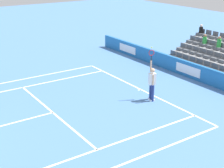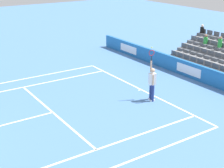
{
  "view_description": "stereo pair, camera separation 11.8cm",
  "coord_description": "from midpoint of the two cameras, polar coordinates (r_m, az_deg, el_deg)",
  "views": [
    {
      "loc": [
        -13.91,
        -0.47,
        7.04
      ],
      "look_at": [
        -0.76,
        -9.38,
        1.1
      ],
      "focal_mm": 53.89,
      "sensor_mm": 36.0,
      "label": 1
    },
    {
      "loc": [
        -13.98,
        -0.57,
        7.04
      ],
      "look_at": [
        -0.76,
        -9.38,
        1.1
      ],
      "focal_mm": 53.89,
      "sensor_mm": 36.0,
      "label": 2
    }
  ],
  "objects": [
    {
      "name": "line_service",
      "position": [
        16.69,
        -9.83,
        -4.75
      ],
      "size": [
        8.23,
        0.1,
        0.01
      ],
      "primitive_type": "cube",
      "color": "white",
      "rests_on": "ground"
    },
    {
      "name": "stadium_stand",
      "position": [
        23.77,
        18.17,
        3.95
      ],
      "size": [
        6.2,
        3.8,
        2.59
      ],
      "color": "gray",
      "rests_on": "ground"
    },
    {
      "name": "line_doubles_sideline_left",
      "position": [
        21.37,
        -17.04,
        0.34
      ],
      "size": [
        0.1,
        11.89,
        0.01
      ],
      "primitive_type": "cube",
      "color": "white",
      "rests_on": "ground"
    },
    {
      "name": "tennis_player",
      "position": [
        17.58,
        7.0,
        0.22
      ],
      "size": [
        0.51,
        0.42,
        2.85
      ],
      "color": "navy",
      "rests_on": "ground"
    },
    {
      "name": "line_centre_mark",
      "position": [
        19.26,
        4.9,
        -1.0
      ],
      "size": [
        0.1,
        0.2,
        0.01
      ],
      "primitive_type": "cube",
      "color": "white",
      "rests_on": "ground"
    },
    {
      "name": "line_baseline",
      "position": [
        19.32,
        5.13,
        -0.94
      ],
      "size": [
        10.97,
        0.1,
        0.01
      ],
      "primitive_type": "cube",
      "color": "white",
      "rests_on": "ground"
    },
    {
      "name": "line_singles_sideline_right",
      "position": [
        13.25,
        -4.14,
        -11.62
      ],
      "size": [
        0.1,
        11.89,
        0.01
      ],
      "primitive_type": "cube",
      "color": "white",
      "rests_on": "ground"
    },
    {
      "name": "line_singles_sideline_left",
      "position": [
        20.13,
        -15.86,
        -0.77
      ],
      "size": [
        0.1,
        11.89,
        0.01
      ],
      "primitive_type": "cube",
      "color": "white",
      "rests_on": "ground"
    },
    {
      "name": "sponsor_barrier",
      "position": [
        21.66,
        13.19,
        2.36
      ],
      "size": [
        19.09,
        0.22,
        0.99
      ],
      "color": "#1E66AD",
      "rests_on": "ground"
    }
  ]
}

